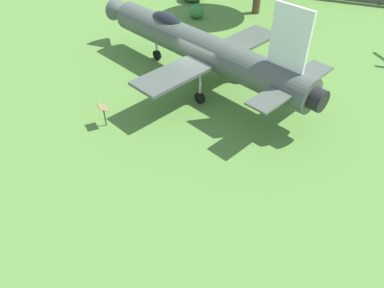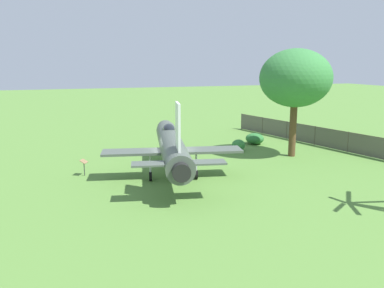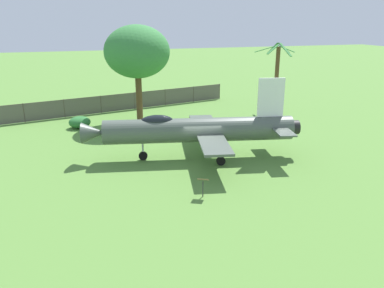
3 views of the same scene
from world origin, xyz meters
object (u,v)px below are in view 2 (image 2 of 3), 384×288
object	(u,v)px
display_jet	(171,144)
shrub_near_fence	(255,139)
shrub_by_tree	(238,145)
info_plaque	(84,164)
shade_tree	(295,79)

from	to	relation	value
display_jet	shrub_near_fence	bearing A→B (deg)	-43.15
shrub_by_tree	info_plaque	world-z (taller)	info_plaque
display_jet	shade_tree	world-z (taller)	shade_tree
shrub_by_tree	info_plaque	size ratio (longest dim) A/B	1.06
shrub_near_fence	display_jet	bearing A→B (deg)	34.97
shade_tree	shrub_near_fence	xyz separation A→B (m)	(0.55, -5.50, -5.90)
shade_tree	shrub_near_fence	world-z (taller)	shade_tree
info_plaque	shrub_near_fence	bearing A→B (deg)	-160.02
shrub_by_tree	shrub_near_fence	bearing A→B (deg)	-141.49
shade_tree	shrub_by_tree	xyz separation A→B (m)	(3.35, -3.27, -5.92)
display_jet	shrub_by_tree	bearing A→B (deg)	-44.53
display_jet	shade_tree	distance (m)	11.95
display_jet	info_plaque	distance (m)	6.17
shade_tree	info_plaque	size ratio (longest dim) A/B	7.72
display_jet	info_plaque	bearing A→B (deg)	88.84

